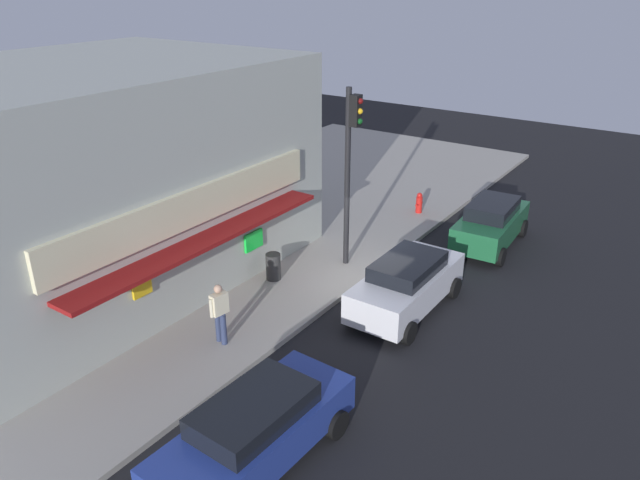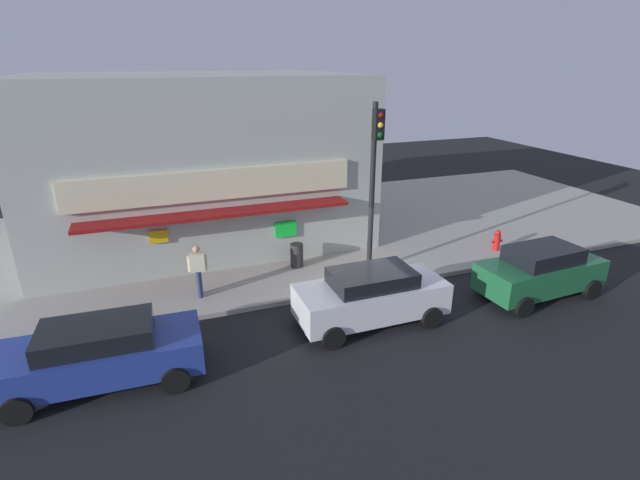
% 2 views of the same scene
% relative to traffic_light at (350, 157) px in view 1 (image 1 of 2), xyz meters
% --- Properties ---
extents(ground_plane, '(52.19, 52.19, 0.00)m').
position_rel_traffic_light_xyz_m(ground_plane, '(-0.88, -1.02, -3.85)').
color(ground_plane, black).
extents(sidewalk, '(34.79, 12.53, 0.16)m').
position_rel_traffic_light_xyz_m(sidewalk, '(-0.88, 5.25, -3.77)').
color(sidewalk, '#A39E93').
rests_on(sidewalk, ground_plane).
extents(corner_building, '(12.45, 9.95, 6.53)m').
position_rel_traffic_light_xyz_m(corner_building, '(-4.88, 6.51, -0.43)').
color(corner_building, '#ADB2A8').
rests_on(corner_building, sidewalk).
extents(traffic_light, '(0.32, 0.58, 5.81)m').
position_rel_traffic_light_xyz_m(traffic_light, '(0.00, 0.00, 0.00)').
color(traffic_light, black).
rests_on(traffic_light, sidewalk).
extents(fire_hydrant, '(0.50, 0.26, 0.84)m').
position_rel_traffic_light_xyz_m(fire_hydrant, '(5.57, 0.13, -3.29)').
color(fire_hydrant, red).
rests_on(fire_hydrant, sidewalk).
extents(trash_can, '(0.47, 0.47, 0.86)m').
position_rel_traffic_light_xyz_m(trash_can, '(-2.28, 1.37, -3.26)').
color(trash_can, '#2D2D2D').
rests_on(trash_can, sidewalk).
extents(pedestrian, '(0.60, 0.39, 1.70)m').
position_rel_traffic_light_xyz_m(pedestrian, '(-5.86, 0.26, -2.75)').
color(pedestrian, navy).
rests_on(pedestrian, sidewalk).
extents(parked_car_green, '(4.19, 2.07, 1.69)m').
position_rel_traffic_light_xyz_m(parked_car_green, '(4.43, -3.24, -2.98)').
color(parked_car_green, '#1E6038').
rests_on(parked_car_green, ground_plane).
extents(parked_car_white, '(4.31, 1.96, 1.65)m').
position_rel_traffic_light_xyz_m(parked_car_white, '(-1.38, -2.85, -2.98)').
color(parked_car_white, silver).
rests_on(parked_car_white, ground_plane).
extents(parked_car_blue, '(4.63, 2.06, 1.58)m').
position_rel_traffic_light_xyz_m(parked_car_blue, '(-8.52, -3.16, -3.02)').
color(parked_car_blue, navy).
rests_on(parked_car_blue, ground_plane).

